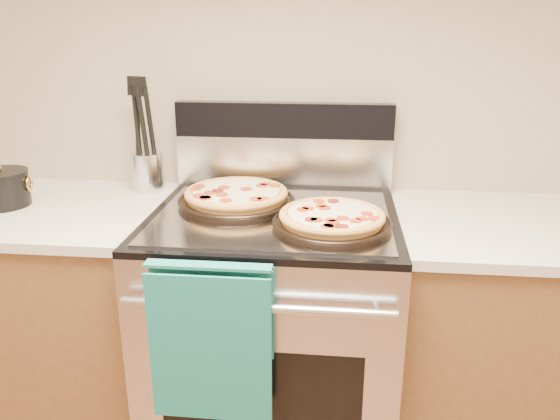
# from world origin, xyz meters

# --- Properties ---
(wall_back) EXTENTS (4.00, 0.00, 4.00)m
(wall_back) POSITION_xyz_m (0.00, 2.00, 1.35)
(wall_back) COLOR tan
(wall_back) RESTS_ON ground
(range_body) EXTENTS (0.76, 0.68, 0.90)m
(range_body) POSITION_xyz_m (0.00, 1.65, 0.45)
(range_body) COLOR #B7B7BC
(range_body) RESTS_ON ground
(oven_window) EXTENTS (0.56, 0.01, 0.40)m
(oven_window) POSITION_xyz_m (0.00, 1.31, 0.45)
(oven_window) COLOR black
(oven_window) RESTS_ON range_body
(cooktop) EXTENTS (0.76, 0.68, 0.02)m
(cooktop) POSITION_xyz_m (0.00, 1.65, 0.91)
(cooktop) COLOR black
(cooktop) RESTS_ON range_body
(backsplash_lower) EXTENTS (0.76, 0.06, 0.18)m
(backsplash_lower) POSITION_xyz_m (0.00, 1.96, 1.01)
(backsplash_lower) COLOR silver
(backsplash_lower) RESTS_ON cooktop
(backsplash_upper) EXTENTS (0.76, 0.06, 0.12)m
(backsplash_upper) POSITION_xyz_m (0.00, 1.96, 1.16)
(backsplash_upper) COLOR black
(backsplash_upper) RESTS_ON backsplash_lower
(oven_handle) EXTENTS (0.70, 0.03, 0.03)m
(oven_handle) POSITION_xyz_m (0.00, 1.27, 0.80)
(oven_handle) COLOR silver
(oven_handle) RESTS_ON range_body
(dish_towel) EXTENTS (0.32, 0.05, 0.42)m
(dish_towel) POSITION_xyz_m (-0.12, 1.27, 0.70)
(dish_towel) COLOR #1A7E82
(dish_towel) RESTS_ON oven_handle
(foil_sheet) EXTENTS (0.70, 0.55, 0.01)m
(foil_sheet) POSITION_xyz_m (0.00, 1.62, 0.92)
(foil_sheet) COLOR gray
(foil_sheet) RESTS_ON cooktop
(cabinet_left) EXTENTS (1.00, 0.62, 0.88)m
(cabinet_left) POSITION_xyz_m (-0.88, 1.68, 0.44)
(cabinet_left) COLOR brown
(cabinet_left) RESTS_ON ground
(countertop_left) EXTENTS (1.02, 0.64, 0.03)m
(countertop_left) POSITION_xyz_m (-0.88, 1.68, 0.90)
(countertop_left) COLOR beige
(countertop_left) RESTS_ON cabinet_left
(cabinet_right) EXTENTS (1.00, 0.62, 0.88)m
(cabinet_right) POSITION_xyz_m (0.88, 1.68, 0.44)
(cabinet_right) COLOR brown
(cabinet_right) RESTS_ON ground
(pepperoni_pizza_back) EXTENTS (0.42, 0.42, 0.05)m
(pepperoni_pizza_back) POSITION_xyz_m (-0.13, 1.72, 0.95)
(pepperoni_pizza_back) COLOR #C6803C
(pepperoni_pizza_back) RESTS_ON foil_sheet
(pepperoni_pizza_front) EXTENTS (0.37, 0.37, 0.05)m
(pepperoni_pizza_front) POSITION_xyz_m (0.18, 1.54, 0.95)
(pepperoni_pizza_front) COLOR #C6803C
(pepperoni_pizza_front) RESTS_ON foil_sheet
(utensil_crock) EXTENTS (0.14, 0.14, 0.14)m
(utensil_crock) POSITION_xyz_m (-0.48, 1.89, 0.98)
(utensil_crock) COLOR silver
(utensil_crock) RESTS_ON countertop_left
(saucepan) EXTENTS (0.21, 0.21, 0.11)m
(saucepan) POSITION_xyz_m (-0.90, 1.67, 0.96)
(saucepan) COLOR black
(saucepan) RESTS_ON countertop_left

